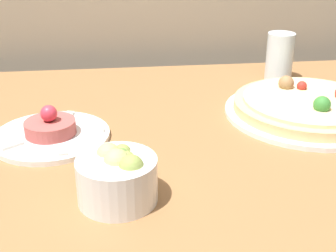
# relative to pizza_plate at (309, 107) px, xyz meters

# --- Properties ---
(dining_table) EXTENTS (1.33, 0.85, 0.73)m
(dining_table) POSITION_rel_pizza_plate_xyz_m (-0.32, -0.05, -0.11)
(dining_table) COLOR olive
(dining_table) RESTS_ON ground_plane
(pizza_plate) EXTENTS (0.35, 0.35, 0.06)m
(pizza_plate) POSITION_rel_pizza_plate_xyz_m (0.00, 0.00, 0.00)
(pizza_plate) COLOR white
(pizza_plate) RESTS_ON dining_table
(tartare_plate) EXTENTS (0.22, 0.22, 0.07)m
(tartare_plate) POSITION_rel_pizza_plate_xyz_m (-0.52, -0.05, -0.01)
(tartare_plate) COLOR white
(tartare_plate) RESTS_ON dining_table
(small_bowl) EXTENTS (0.12, 0.12, 0.08)m
(small_bowl) POSITION_rel_pizza_plate_xyz_m (-0.40, -0.27, 0.02)
(small_bowl) COLOR white
(small_bowl) RESTS_ON dining_table
(drinking_glass) EXTENTS (0.07, 0.07, 0.12)m
(drinking_glass) POSITION_rel_pizza_plate_xyz_m (0.01, 0.23, 0.04)
(drinking_glass) COLOR silver
(drinking_glass) RESTS_ON dining_table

